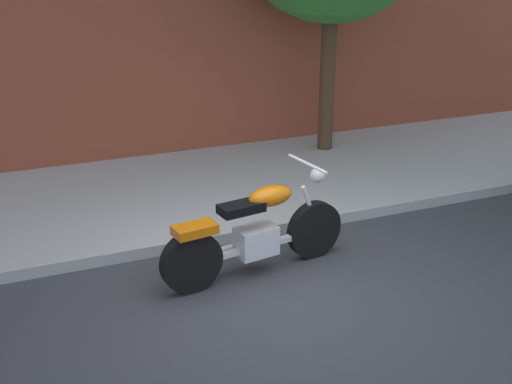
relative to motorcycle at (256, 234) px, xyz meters
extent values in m
plane|color=#38383D|center=(0.04, -0.56, -0.47)|extent=(60.00, 60.00, 0.00)
cube|color=#ABABAB|center=(0.04, 2.44, -0.40)|extent=(23.78, 3.32, 0.14)
cylinder|color=black|center=(0.77, 0.11, -0.14)|extent=(0.68, 0.23, 0.67)
cylinder|color=black|center=(-0.76, -0.12, -0.14)|extent=(0.68, 0.23, 0.67)
cube|color=silver|center=(0.00, 0.00, -0.09)|extent=(0.48, 0.34, 0.32)
cube|color=silver|center=(0.00, 0.00, -0.16)|extent=(1.39, 0.29, 0.06)
ellipsoid|color=#D1660C|center=(0.18, 0.02, 0.40)|extent=(0.55, 0.33, 0.22)
cube|color=black|center=(-0.18, -0.03, 0.34)|extent=(0.51, 0.31, 0.10)
cube|color=#D1660C|center=(-0.71, -0.11, 0.22)|extent=(0.47, 0.30, 0.10)
cylinder|color=silver|center=(0.71, 0.10, 0.14)|extent=(0.28, 0.09, 0.58)
cylinder|color=silver|center=(0.65, 0.09, 0.68)|extent=(0.14, 0.70, 0.04)
sphere|color=silver|center=(0.79, 0.11, 0.52)|extent=(0.17, 0.17, 0.17)
cylinder|color=silver|center=(-0.27, 0.12, -0.19)|extent=(0.80, 0.21, 0.09)
cylinder|color=#4C3320|center=(2.63, 3.33, 0.97)|extent=(0.25, 0.25, 2.88)
camera|label=1|loc=(-2.46, -5.95, 3.01)|focal=46.22mm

